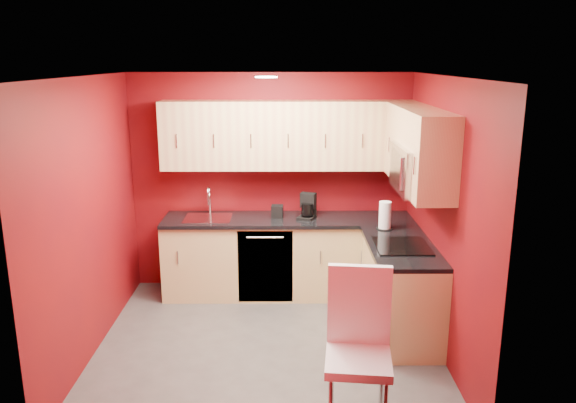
{
  "coord_description": "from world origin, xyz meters",
  "views": [
    {
      "loc": [
        0.17,
        -4.86,
        2.65
      ],
      "look_at": [
        0.2,
        0.55,
        1.26
      ],
      "focal_mm": 35.0,
      "sensor_mm": 36.0,
      "label": 1
    }
  ],
  "objects_px": {
    "napkin_holder": "(277,211)",
    "paper_towel": "(385,215)",
    "coffee_maker": "(306,206)",
    "dining_chair": "(358,352)",
    "microwave": "(418,169)",
    "sink": "(208,215)"
  },
  "relations": [
    {
      "from": "sink",
      "to": "dining_chair",
      "type": "bearing_deg",
      "value": -59.77
    },
    {
      "from": "dining_chair",
      "to": "microwave",
      "type": "bearing_deg",
      "value": 69.96
    },
    {
      "from": "coffee_maker",
      "to": "dining_chair",
      "type": "xyz_separation_m",
      "value": [
        0.3,
        -2.37,
        -0.47
      ]
    },
    {
      "from": "napkin_holder",
      "to": "paper_towel",
      "type": "height_order",
      "value": "paper_towel"
    },
    {
      "from": "coffee_maker",
      "to": "dining_chair",
      "type": "bearing_deg",
      "value": -61.07
    },
    {
      "from": "napkin_holder",
      "to": "paper_towel",
      "type": "bearing_deg",
      "value": -21.68
    },
    {
      "from": "paper_towel",
      "to": "dining_chair",
      "type": "bearing_deg",
      "value": -104.53
    },
    {
      "from": "paper_towel",
      "to": "dining_chair",
      "type": "height_order",
      "value": "paper_towel"
    },
    {
      "from": "sink",
      "to": "coffee_maker",
      "type": "distance_m",
      "value": 1.11
    },
    {
      "from": "napkin_holder",
      "to": "coffee_maker",
      "type": "bearing_deg",
      "value": -9.04
    },
    {
      "from": "coffee_maker",
      "to": "paper_towel",
      "type": "height_order",
      "value": "paper_towel"
    },
    {
      "from": "microwave",
      "to": "sink",
      "type": "distance_m",
      "value": 2.43
    },
    {
      "from": "microwave",
      "to": "dining_chair",
      "type": "bearing_deg",
      "value": -116.37
    },
    {
      "from": "coffee_maker",
      "to": "napkin_holder",
      "type": "bearing_deg",
      "value": -167.23
    },
    {
      "from": "microwave",
      "to": "dining_chair",
      "type": "relative_size",
      "value": 0.65
    },
    {
      "from": "paper_towel",
      "to": "napkin_holder",
      "type": "bearing_deg",
      "value": 158.32
    },
    {
      "from": "sink",
      "to": "napkin_holder",
      "type": "distance_m",
      "value": 0.78
    },
    {
      "from": "microwave",
      "to": "dining_chair",
      "type": "distance_m",
      "value": 1.9
    },
    {
      "from": "sink",
      "to": "dining_chair",
      "type": "xyz_separation_m",
      "value": [
        1.4,
        -2.4,
        -0.36
      ]
    },
    {
      "from": "microwave",
      "to": "napkin_holder",
      "type": "distance_m",
      "value": 1.8
    },
    {
      "from": "paper_towel",
      "to": "microwave",
      "type": "bearing_deg",
      "value": -72.03
    },
    {
      "from": "paper_towel",
      "to": "dining_chair",
      "type": "distance_m",
      "value": 2.09
    }
  ]
}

